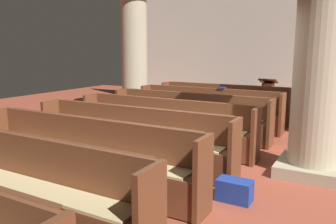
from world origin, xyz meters
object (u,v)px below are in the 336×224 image
at_px(pew_row_1, 208,107).
at_px(pew_row_0, 223,101).
at_px(hymn_book, 222,88).
at_px(kneeler_box_blue, 235,190).
at_px(pillar_far_side, 134,48).
at_px(pew_row_6, 13,178).
at_px(pillar_aisle_rear, 322,46).
at_px(pew_row_4, 130,135).
at_px(pew_row_2, 188,114).
at_px(pew_row_3, 163,123).
at_px(pew_row_5, 84,152).
at_px(lectern, 267,101).
at_px(pillar_aisle_side, 335,48).

bearing_deg(pew_row_1, pew_row_0, 90.00).
distance_m(hymn_book, kneeler_box_blue, 4.30).
height_order(pillar_far_side, kneeler_box_blue, pillar_far_side).
bearing_deg(pew_row_6, hymn_book, 87.09).
xyz_separation_m(pillar_aisle_rear, hymn_book, (-2.36, 2.42, -0.95)).
bearing_deg(pillar_aisle_rear, pew_row_4, -159.68).
bearing_deg(pew_row_6, kneeler_box_blue, 40.72).
distance_m(pew_row_1, pillar_aisle_rear, 3.74).
height_order(pew_row_2, pew_row_3, same).
bearing_deg(pew_row_3, pew_row_6, -90.00).
bearing_deg(pew_row_3, pew_row_2, 90.00).
bearing_deg(pew_row_4, pew_row_5, -90.00).
bearing_deg(lectern, pillar_far_side, -159.94).
bearing_deg(pillar_aisle_rear, pew_row_2, 156.28).
height_order(pew_row_3, pillar_aisle_rear, pillar_aisle_rear).
bearing_deg(pew_row_6, pillar_aisle_rear, 49.72).
bearing_deg(pillar_aisle_side, pew_row_0, 167.14).
relative_size(pew_row_0, pew_row_5, 1.00).
bearing_deg(pew_row_3, pillar_far_side, 132.84).
xyz_separation_m(lectern, kneeler_box_blue, (0.95, -5.66, -0.32)).
relative_size(pew_row_3, pillar_far_side, 0.98).
distance_m(pew_row_0, hymn_book, 1.03).
height_order(pew_row_3, lectern, lectern).
bearing_deg(hymn_book, pillar_far_side, 170.76).
relative_size(pew_row_2, pillar_far_side, 0.98).
bearing_deg(pillar_aisle_side, pew_row_2, -149.83).
height_order(pillar_aisle_side, hymn_book, pillar_aisle_side).
height_order(pillar_aisle_side, lectern, pillar_aisle_side).
height_order(pew_row_6, hymn_book, hymn_book).
relative_size(pew_row_5, pillar_aisle_rear, 0.98).
xyz_separation_m(pew_row_2, kneeler_box_blue, (1.92, -2.63, -0.36)).
xyz_separation_m(pew_row_3, pew_row_4, (0.00, -1.07, 0.00)).
height_order(pew_row_2, kneeler_box_blue, pew_row_2).
xyz_separation_m(pew_row_0, pillar_aisle_side, (2.65, -0.60, 1.40)).
xyz_separation_m(pew_row_5, kneeler_box_blue, (1.92, 0.58, -0.36)).
height_order(pew_row_0, pew_row_1, same).
bearing_deg(pillar_aisle_side, pew_row_3, -135.40).
height_order(pew_row_1, pillar_aisle_rear, pillar_aisle_rear).
relative_size(pillar_far_side, lectern, 3.37).
height_order(pew_row_0, pillar_aisle_rear, pillar_aisle_rear).
distance_m(pew_row_0, pew_row_5, 5.36).
xyz_separation_m(pew_row_6, lectern, (0.97, 7.32, -0.04)).
distance_m(pew_row_1, hymn_book, 0.57).
xyz_separation_m(pew_row_4, lectern, (0.97, 5.17, -0.04)).
distance_m(pew_row_5, pew_row_6, 1.07).
relative_size(pew_row_4, pillar_aisle_rear, 0.98).
relative_size(pillar_aisle_side, pillar_far_side, 1.00).
relative_size(pew_row_1, pew_row_2, 1.00).
xyz_separation_m(pillar_aisle_side, kneeler_box_blue, (-0.73, -4.17, -1.76)).
xyz_separation_m(pew_row_2, pillar_far_side, (-2.60, 1.73, 1.40)).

